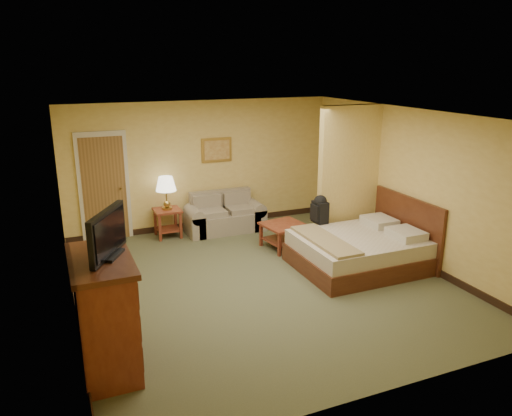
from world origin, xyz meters
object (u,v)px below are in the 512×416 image
coffee_table (284,231)px  bed (362,249)px  dresser (105,313)px  loveseat (224,218)px

coffee_table → bed: (0.82, -1.31, -0.02)m
bed → coffee_table: bearing=122.2°
dresser → bed: bearing=16.9°
loveseat → bed: bed is taller
loveseat → dresser: 4.87m
loveseat → coffee_table: bearing=-63.4°
coffee_table → loveseat: bearing=116.6°
coffee_table → bed: size_ratio=0.40×
loveseat → coffee_table: (0.68, -1.36, 0.07)m
dresser → bed: size_ratio=0.65×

